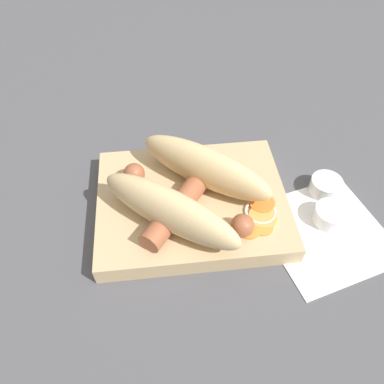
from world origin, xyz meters
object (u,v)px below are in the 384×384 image
Objects in this scene: bread_roll at (188,187)px; condiment_cup_far at (325,187)px; sausage at (185,198)px; food_tray at (192,203)px; condiment_cup_near at (330,216)px.

bread_roll is 5.14× the size of condiment_cup_far.
bread_roll is 1.44× the size of sausage.
condiment_cup_far is (-0.19, -0.02, -0.05)m from bread_roll.
bread_roll is 0.02m from sausage.
condiment_cup_far is (-0.19, -0.01, -0.00)m from food_tray.
food_tray reaches higher than condiment_cup_near.
sausage is (0.01, 0.01, 0.03)m from food_tray.
condiment_cup_near is (-0.18, 0.04, -0.00)m from food_tray.
condiment_cup_far is at bearing -176.76° from food_tray.
condiment_cup_far is at bearing -174.26° from bread_roll.
condiment_cup_far is at bearing -102.42° from condiment_cup_near.
food_tray is at bearing 3.24° from condiment_cup_far.
sausage reaches higher than condiment_cup_near.
sausage is at bearing 40.39° from bread_roll.
condiment_cup_near and condiment_cup_far have the same top height.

